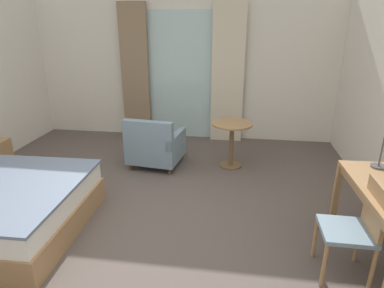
{
  "coord_description": "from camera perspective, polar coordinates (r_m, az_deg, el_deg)",
  "views": [
    {
      "loc": [
        1.07,
        -3.02,
        2.14
      ],
      "look_at": [
        0.58,
        0.35,
        0.88
      ],
      "focal_mm": 30.62,
      "sensor_mm": 36.0,
      "label": 1
    }
  ],
  "objects": [
    {
      "name": "balcony_glass_door",
      "position": [
        6.32,
        -1.81,
        11.63
      ],
      "size": [
        1.31,
        0.02,
        2.36
      ],
      "primitive_type": "cube",
      "color": "silver",
      "rests_on": "ground"
    },
    {
      "name": "desk_chair",
      "position": [
        3.22,
        26.81,
        -12.49
      ],
      "size": [
        0.43,
        0.43,
        0.92
      ],
      "color": "gray",
      "rests_on": "ground"
    },
    {
      "name": "curtain_panel_right",
      "position": [
        6.12,
        6.27,
        11.88
      ],
      "size": [
        0.59,
        0.1,
        2.5
      ],
      "primitive_type": "cube",
      "color": "beige",
      "rests_on": "ground"
    },
    {
      "name": "curtain_panel_left",
      "position": [
        6.43,
        -9.84,
        12.11
      ],
      "size": [
        0.52,
        0.1,
        2.5
      ],
      "primitive_type": "cube",
      "color": "#897056",
      "rests_on": "ground"
    },
    {
      "name": "wall_back",
      "position": [
        6.37,
        -1.44,
        13.17
      ],
      "size": [
        5.89,
        0.12,
        2.68
      ],
      "primitive_type": "cube",
      "color": "silver",
      "rests_on": "ground"
    },
    {
      "name": "round_cafe_table",
      "position": [
        5.07,
        6.94,
        1.6
      ],
      "size": [
        0.62,
        0.62,
        0.71
      ],
      "color": "#9E754C",
      "rests_on": "ground"
    },
    {
      "name": "ground",
      "position": [
        3.88,
        -9.47,
        -14.32
      ],
      "size": [
        6.29,
        6.94,
        0.1
      ],
      "primitive_type": "cube",
      "color": "#564C47"
    },
    {
      "name": "armchair_by_window",
      "position": [
        5.16,
        -6.44,
        -0.38
      ],
      "size": [
        0.85,
        0.83,
        0.81
      ],
      "color": "gray",
      "rests_on": "ground"
    }
  ]
}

